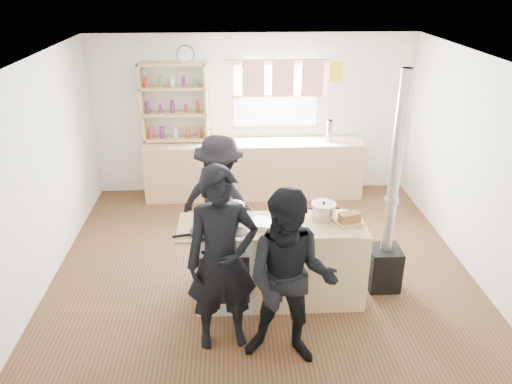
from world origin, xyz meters
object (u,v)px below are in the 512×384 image
Objects in this scene: stockpot_counter at (323,211)px; person_near_right at (290,281)px; cooking_island at (279,262)px; person_far at (220,201)px; stockpot_stove at (235,211)px; flue_heater at (387,237)px; bread_board at (349,219)px; person_near_left at (222,261)px; roast_tray at (270,224)px; skillet_greens at (205,232)px; thermos at (329,131)px.

person_near_right is at bearing -114.27° from stockpot_counter.
cooking_island is 1.12m from person_far.
flue_heater reaches higher than stockpot_stove.
stockpot_stove reaches higher than bread_board.
stockpot_counter is 0.11× the size of flue_heater.
stockpot_counter is 1.14m from person_near_right.
flue_heater is 1.36× the size of person_near_left.
cooking_island is at bearing -172.54° from flue_heater.
roast_tray is 0.61m from stockpot_counter.
person_near_left reaches higher than roast_tray.
person_near_left is (-1.81, -0.83, 0.27)m from flue_heater.
stockpot_counter reaches higher than skillet_greens.
stockpot_counter is (0.47, 0.11, 0.55)m from cooking_island.
stockpot_stove is 1.72m from flue_heater.
cooking_island is 1.23m from flue_heater.
cooking_island is 0.94m from skillet_greens.
person_far is at bearing 159.60° from flue_heater.
bread_board reaches higher than skillet_greens.
person_near_left reaches higher than person_far.
flue_heater is (0.49, 0.18, -0.33)m from bread_board.
stockpot_stove is 0.72m from person_far.
stockpot_counter is at bearing 153.65° from bread_board.
flue_heater reaches higher than roast_tray.
stockpot_stove is at bearing 170.86° from bread_board.
stockpot_counter is (0.94, -0.07, 0.01)m from stockpot_stove.
stockpot_stove is at bearing 179.49° from flue_heater.
stockpot_counter reaches higher than stockpot_stove.
cooking_island is at bearing -20.20° from stockpot_stove.
roast_tray is at bearing 43.00° from person_near_left.
roast_tray reaches higher than skillet_greens.
skillet_greens is at bearing -166.60° from cooking_island.
person_near_left is (-1.07, -0.77, -0.10)m from stockpot_counter.
bread_board is 0.20× the size of person_far.
cooking_island is at bearing 151.41° from person_far.
stockpot_counter is 1.35m from person_far.
bread_board is (1.19, -0.19, -0.03)m from stockpot_stove.
person_near_right reaches higher than stockpot_counter.
roast_tray reaches higher than cooking_island.
cooking_island is 8.82× the size of stockpot_stove.
thermos is at bearing 78.16° from stockpot_counter.
person_far is at bearing 146.29° from stockpot_counter.
roast_tray is 1.07m from person_far.
person_far reaches higher than cooking_island.
flue_heater is at bearing 16.45° from person_near_left.
cooking_island is 7.45× the size of stockpot_counter.
bread_board is 0.18× the size of person_near_left.
thermos is 0.20× the size of person_far.
roast_tray is 0.25× the size of person_far.
person_far is (0.14, 1.03, -0.14)m from skillet_greens.
skillet_greens reaches higher than cooking_island.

